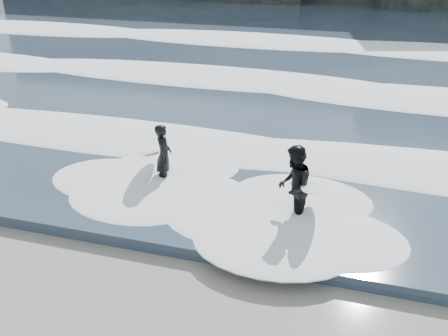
{
  "coord_description": "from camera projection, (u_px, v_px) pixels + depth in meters",
  "views": [
    {
      "loc": [
        3.38,
        -5.19,
        6.44
      ],
      "look_at": [
        0.2,
        5.62,
        1.0
      ],
      "focal_mm": 40.0,
      "sensor_mm": 36.0,
      "label": 1
    }
  ],
  "objects": [
    {
      "name": "surfer_right",
      "position": [
        295.0,
        186.0,
        11.6
      ],
      "size": [
        1.1,
        1.85,
        2.01
      ],
      "color": "black",
      "rests_on": "ground"
    },
    {
      "name": "sea",
      "position": [
        320.0,
        32.0,
        33.12
      ],
      "size": [
        90.0,
        52.0,
        0.3
      ],
      "primitive_type": "cube",
      "color": "#2B394D",
      "rests_on": "ground"
    },
    {
      "name": "surfer_left",
      "position": [
        162.0,
        155.0,
        13.47
      ],
      "size": [
        1.19,
        1.89,
        1.79
      ],
      "color": "black",
      "rests_on": "ground"
    },
    {
      "name": "foam_mid",
      "position": [
        287.0,
        80.0,
        21.78
      ],
      "size": [
        60.0,
        4.0,
        0.24
      ],
      "primitive_type": "ellipsoid",
      "color": "white",
      "rests_on": "sea"
    },
    {
      "name": "foam_near",
      "position": [
        248.0,
        140.0,
        15.74
      ],
      "size": [
        60.0,
        3.2,
        0.2
      ],
      "primitive_type": "ellipsoid",
      "color": "white",
      "rests_on": "sea"
    },
    {
      "name": "foam_far",
      "position": [
        313.0,
        40.0,
        29.54
      ],
      "size": [
        60.0,
        4.8,
        0.3
      ],
      "primitive_type": "ellipsoid",
      "color": "white",
      "rests_on": "sea"
    }
  ]
}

